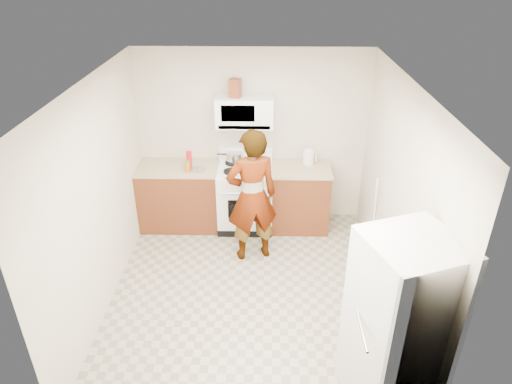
{
  "coord_description": "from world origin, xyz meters",
  "views": [
    {
      "loc": [
        0.18,
        -4.22,
        3.63
      ],
      "look_at": [
        0.07,
        0.55,
        1.05
      ],
      "focal_mm": 32.0,
      "sensor_mm": 36.0,
      "label": 1
    }
  ],
  "objects_px": {
    "microwave": "(245,111)",
    "kettle": "(308,157)",
    "fridge": "(399,326)",
    "gas_range": "(245,196)",
    "saucepan": "(234,157)",
    "person": "(252,197)"
  },
  "relations": [
    {
      "from": "person",
      "to": "kettle",
      "type": "relative_size",
      "value": 9.31
    },
    {
      "from": "gas_range",
      "to": "kettle",
      "type": "xyz_separation_m",
      "value": [
        0.89,
        0.15,
        0.55
      ]
    },
    {
      "from": "microwave",
      "to": "kettle",
      "type": "height_order",
      "value": "microwave"
    },
    {
      "from": "gas_range",
      "to": "fridge",
      "type": "bearing_deg",
      "value": -63.86
    },
    {
      "from": "fridge",
      "to": "saucepan",
      "type": "bearing_deg",
      "value": 97.33
    },
    {
      "from": "gas_range",
      "to": "fridge",
      "type": "relative_size",
      "value": 0.66
    },
    {
      "from": "person",
      "to": "saucepan",
      "type": "height_order",
      "value": "person"
    },
    {
      "from": "fridge",
      "to": "saucepan",
      "type": "xyz_separation_m",
      "value": [
        -1.57,
        3.05,
        0.16
      ]
    },
    {
      "from": "kettle",
      "to": "saucepan",
      "type": "height_order",
      "value": "kettle"
    },
    {
      "from": "gas_range",
      "to": "kettle",
      "type": "relative_size",
      "value": 5.91
    },
    {
      "from": "microwave",
      "to": "kettle",
      "type": "xyz_separation_m",
      "value": [
        0.89,
        0.03,
        -0.67
      ]
    },
    {
      "from": "gas_range",
      "to": "fridge",
      "type": "xyz_separation_m",
      "value": [
        1.41,
        -2.87,
        0.36
      ]
    },
    {
      "from": "gas_range",
      "to": "person",
      "type": "relative_size",
      "value": 0.64
    },
    {
      "from": "microwave",
      "to": "fridge",
      "type": "bearing_deg",
      "value": -64.83
    },
    {
      "from": "saucepan",
      "to": "gas_range",
      "type": "bearing_deg",
      "value": -48.45
    },
    {
      "from": "saucepan",
      "to": "microwave",
      "type": "bearing_deg",
      "value": -17.22
    },
    {
      "from": "gas_range",
      "to": "kettle",
      "type": "bearing_deg",
      "value": 9.92
    },
    {
      "from": "kettle",
      "to": "saucepan",
      "type": "xyz_separation_m",
      "value": [
        -1.04,
        0.02,
        -0.02
      ]
    },
    {
      "from": "microwave",
      "to": "kettle",
      "type": "bearing_deg",
      "value": 1.76
    },
    {
      "from": "fridge",
      "to": "saucepan",
      "type": "height_order",
      "value": "fridge"
    },
    {
      "from": "gas_range",
      "to": "microwave",
      "type": "height_order",
      "value": "microwave"
    },
    {
      "from": "person",
      "to": "fridge",
      "type": "height_order",
      "value": "person"
    }
  ]
}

